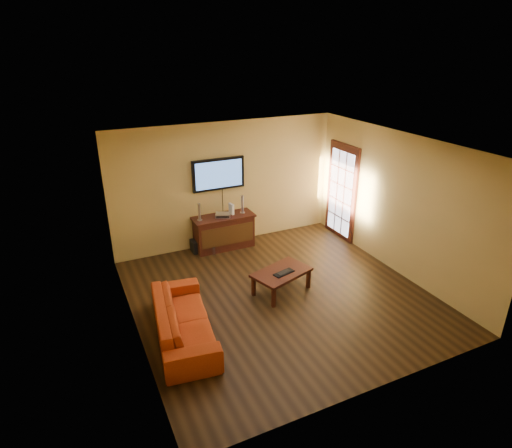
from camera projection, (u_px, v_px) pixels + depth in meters
ground_plane at (280, 295)px, 7.65m from camera, size 5.00×5.00×0.00m
room_walls at (265, 196)px, 7.51m from camera, size 5.00×5.00×5.00m
french_door at (342, 193)px, 9.61m from camera, size 0.07×1.02×2.22m
media_console at (224, 232)px, 9.29m from camera, size 1.34×0.51×0.74m
television at (218, 174)px, 8.98m from camera, size 1.14×0.08×0.68m
coffee_table at (282, 274)px, 7.64m from camera, size 1.17×0.91×0.41m
sofa at (183, 314)px, 6.46m from camera, size 0.86×2.09×0.79m
speaker_left at (199, 213)px, 8.87m from camera, size 0.10×0.10×0.38m
speaker_right at (242, 205)px, 9.25m from camera, size 0.11×0.11×0.40m
av_receiver at (223, 215)px, 9.11m from camera, size 0.38×0.34×0.07m
game_console at (231, 209)px, 9.22m from camera, size 0.07×0.17×0.23m
subwoofer at (198, 246)px, 9.20m from camera, size 0.28×0.28×0.27m
bottle at (214, 251)px, 9.06m from camera, size 0.07×0.07×0.19m
keyboard at (284, 273)px, 7.55m from camera, size 0.42×0.24×0.02m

